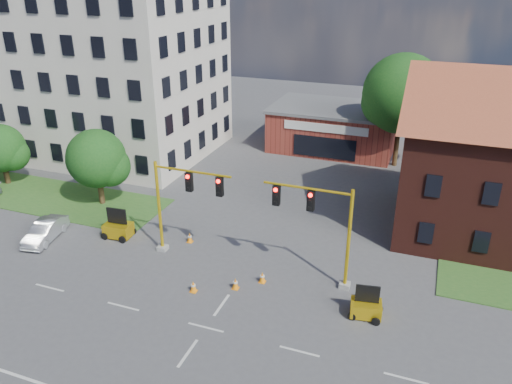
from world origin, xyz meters
TOP-DOWN VIEW (x-y plane):
  - ground at (0.00, 0.00)m, footprint 120.00×120.00m
  - grass_verge_nw at (-20.00, 10.00)m, footprint 22.00×6.00m
  - lane_markings at (0.00, -3.00)m, footprint 60.00×36.00m
  - office_block at (-20.00, 21.90)m, footprint 18.40×15.40m
  - brick_shop at (0.00, 29.98)m, footprint 12.40×8.40m
  - tree_large at (6.86, 27.08)m, footprint 7.44×7.09m
  - tree_nw_front at (-13.77, 10.58)m, footprint 4.69×4.47m
  - tree_nw_rear at (-23.80, 11.08)m, footprint 4.22×4.02m
  - signal_mast_west at (-4.36, 6.00)m, footprint 5.30×0.60m
  - signal_mast_east at (4.36, 6.00)m, footprint 5.30×0.60m
  - trailer_west at (-9.70, 6.49)m, footprint 1.91×1.36m
  - trailer_east at (7.54, 3.81)m, footprint 1.76×1.32m
  - cone_a at (-2.02, 2.59)m, footprint 0.40×0.40m
  - cone_b at (-4.81, 7.55)m, footprint 0.40×0.40m
  - cone_c at (0.12, 3.69)m, footprint 0.40×0.40m
  - cone_d at (1.35, 4.84)m, footprint 0.40×0.40m
  - pickup_white at (11.68, 13.69)m, footprint 5.68×3.86m
  - sedan_silver_front at (-14.12, 4.45)m, footprint 2.14×4.19m

SIDE VIEW (x-z plane):
  - ground at x=0.00m, z-range 0.00..0.00m
  - lane_markings at x=0.00m, z-range 0.00..0.01m
  - grass_verge_nw at x=-20.00m, z-range 0.00..0.08m
  - cone_a at x=-2.02m, z-range -0.01..0.69m
  - cone_b at x=-4.81m, z-range -0.01..0.69m
  - cone_c at x=0.12m, z-range -0.01..0.69m
  - cone_d at x=1.35m, z-range -0.01..0.69m
  - trailer_east at x=7.54m, z-range -0.34..1.49m
  - trailer_west at x=-9.70m, z-range -0.39..1.68m
  - sedan_silver_front at x=-14.12m, z-range 0.00..1.32m
  - pickup_white at x=11.68m, z-range 0.00..1.44m
  - brick_shop at x=0.00m, z-range 0.01..4.31m
  - tree_nw_rear at x=-23.80m, z-range 0.46..5.67m
  - tree_nw_front at x=-13.77m, z-range 0.61..6.61m
  - signal_mast_west at x=-4.36m, z-range 0.82..7.02m
  - signal_mast_east at x=4.36m, z-range 0.82..7.02m
  - tree_large at x=6.86m, z-range 1.31..11.60m
  - office_block at x=-20.00m, z-range 0.01..20.61m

